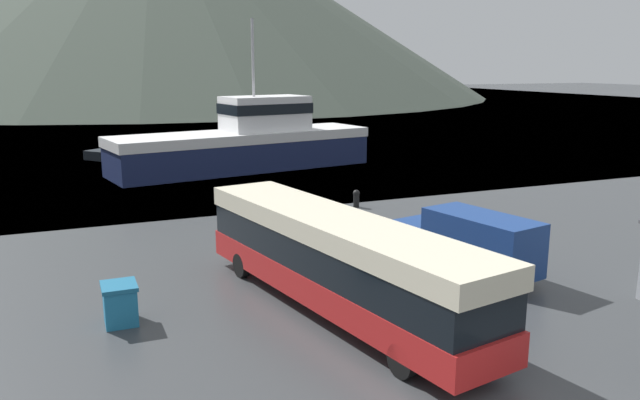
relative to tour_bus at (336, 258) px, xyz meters
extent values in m
plane|color=slate|center=(0.98, 133.99, -1.74)|extent=(240.00, 240.00, 0.00)
cube|color=red|center=(0.00, -0.01, -0.83)|extent=(4.82, 13.17, 0.92)
cube|color=black|center=(0.00, -0.01, 0.15)|extent=(4.72, 12.91, 1.05)
cube|color=beige|center=(0.00, -0.01, 1.00)|extent=(4.82, 13.17, 0.66)
cube|color=black|center=(-1.19, 6.36, -0.04)|extent=(2.16, 0.46, 1.41)
cylinder|color=black|center=(-1.90, 4.24, -1.29)|extent=(0.46, 0.94, 0.90)
cylinder|color=black|center=(0.24, 4.64, -1.29)|extent=(0.46, 0.94, 0.90)
cylinder|color=black|center=(-0.23, -4.67, -1.29)|extent=(0.46, 0.94, 0.90)
cylinder|color=black|center=(1.91, -4.26, -1.29)|extent=(0.46, 0.94, 0.90)
cube|color=navy|center=(6.26, 0.92, -0.41)|extent=(2.76, 4.67, 1.97)
cube|color=navy|center=(5.63, 3.98, -0.85)|extent=(2.25, 2.22, 1.09)
cube|color=black|center=(5.82, 3.08, 0.04)|extent=(1.61, 0.39, 0.69)
cylinder|color=black|center=(4.85, 3.57, -1.39)|extent=(0.36, 0.73, 0.70)
cylinder|color=black|center=(6.51, 3.91, -1.39)|extent=(0.36, 0.73, 0.70)
cylinder|color=black|center=(5.63, -0.23, -1.39)|extent=(0.36, 0.73, 0.70)
cylinder|color=black|center=(7.30, 0.11, -1.39)|extent=(0.36, 0.73, 0.70)
cube|color=#19234C|center=(4.75, 27.68, -0.33)|extent=(19.95, 8.38, 2.82)
cube|color=white|center=(4.75, 27.68, 0.73)|extent=(20.15, 8.47, 0.71)
cube|color=white|center=(6.66, 28.03, 2.36)|extent=(6.73, 4.54, 2.55)
cube|color=black|center=(6.66, 28.03, 2.74)|extent=(6.87, 4.66, 0.76)
cylinder|color=#B2B2B7|center=(5.74, 27.86, 6.42)|extent=(0.20, 0.20, 5.58)
cube|color=teal|center=(-6.43, 1.54, -1.18)|extent=(0.94, 1.05, 1.13)
cube|color=#1A5F86|center=(-6.43, 1.54, -0.55)|extent=(1.03, 1.16, 0.13)
cube|color=black|center=(-3.18, 38.48, -1.36)|extent=(5.91, 5.41, 0.76)
cylinder|color=black|center=(7.05, 13.02, -1.40)|extent=(0.33, 0.33, 0.68)
sphere|color=black|center=(7.05, 13.02, -0.97)|extent=(0.38, 0.38, 0.38)
camera|label=1|loc=(-7.66, -17.13, 5.95)|focal=35.00mm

